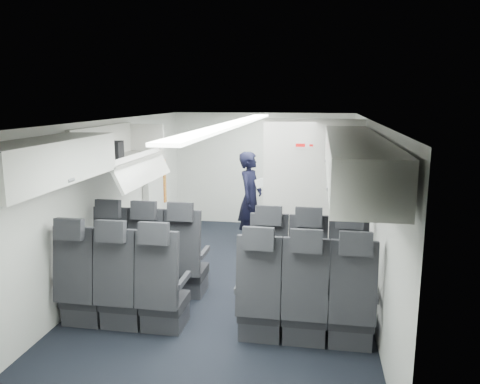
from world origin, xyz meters
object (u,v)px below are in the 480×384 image
(seat_row_front, at_px, (227,267))
(boarding_door, at_px, (156,187))
(carry_on_bag, at_px, (106,150))
(galley_unit, at_px, (312,180))
(seat_row_mid, at_px, (210,297))
(flight_attendant, at_px, (250,199))

(seat_row_front, relative_size, boarding_door, 1.79)
(boarding_door, bearing_deg, carry_on_bag, -84.55)
(seat_row_front, distance_m, galley_unit, 3.43)
(boarding_door, distance_m, carry_on_bag, 2.38)
(galley_unit, xyz_separation_m, carry_on_bag, (-2.38, -3.38, 0.87))
(seat_row_mid, distance_m, carry_on_bag, 2.16)
(galley_unit, bearing_deg, boarding_door, -155.72)
(galley_unit, distance_m, carry_on_bag, 4.22)
(seat_row_mid, xyz_separation_m, carry_on_bag, (-1.43, 0.78, 1.41))
(seat_row_front, xyz_separation_m, flight_attendant, (-0.04, 2.18, 0.38))
(carry_on_bag, bearing_deg, seat_row_front, -3.38)
(seat_row_mid, bearing_deg, flight_attendant, 90.70)
(seat_row_mid, height_order, boarding_door, boarding_door)
(carry_on_bag, bearing_deg, boarding_door, 87.20)
(carry_on_bag, bearing_deg, galley_unit, 46.58)
(seat_row_front, xyz_separation_m, seat_row_mid, (0.00, -0.90, 0.00))
(flight_attendant, xyz_separation_m, carry_on_bag, (-1.39, -2.30, 1.03))
(seat_row_front, relative_size, flight_attendant, 2.12)
(boarding_door, bearing_deg, seat_row_mid, -61.23)
(seat_row_front, height_order, carry_on_bag, carry_on_bag)
(seat_row_front, relative_size, galley_unit, 1.75)
(seat_row_front, relative_size, carry_on_bag, 9.39)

